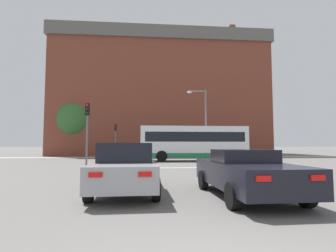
{
  "coord_description": "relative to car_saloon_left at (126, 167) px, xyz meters",
  "views": [
    {
      "loc": [
        -1.05,
        -2.4,
        1.53
      ],
      "look_at": [
        0.9,
        19.55,
        3.12
      ],
      "focal_mm": 28.0,
      "sensor_mm": 36.0,
      "label": 1
    }
  ],
  "objects": [
    {
      "name": "brick_civic_building",
      "position": [
        3.1,
        34.75,
        8.49
      ],
      "size": [
        32.34,
        15.73,
        20.62
      ],
      "color": "brown",
      "rests_on": "ground_plane"
    },
    {
      "name": "street_lamp_junction",
      "position": [
        6.08,
        15.77,
        3.37
      ],
      "size": [
        1.9,
        0.36,
        6.82
      ],
      "color": "slate",
      "rests_on": "ground_plane"
    },
    {
      "name": "far_pavement",
      "position": [
        1.66,
        23.99,
        -0.79
      ],
      "size": [
        68.17,
        2.5,
        0.01
      ],
      "primitive_type": "cube",
      "color": "#A09B91",
      "rests_on": "ground_plane"
    },
    {
      "name": "traffic_light_near_left",
      "position": [
        -3.17,
        8.84,
        2.07
      ],
      "size": [
        0.26,
        0.31,
        4.27
      ],
      "color": "slate",
      "rests_on": "ground_plane"
    },
    {
      "name": "car_saloon_left",
      "position": [
        0.0,
        0.0,
        0.0
      ],
      "size": [
        2.06,
        4.75,
        1.58
      ],
      "rotation": [
        0.0,
        0.0,
        0.02
      ],
      "color": "#9E9EA3",
      "rests_on": "ground_plane"
    },
    {
      "name": "traffic_light_far_left",
      "position": [
        -2.9,
        23.14,
        1.92
      ],
      "size": [
        0.26,
        0.31,
        4.02
      ],
      "color": "slate",
      "rests_on": "ground_plane"
    },
    {
      "name": "stop_line_strip",
      "position": [
        1.66,
        8.83,
        -0.79
      ],
      "size": [
        7.35,
        0.3,
        0.01
      ],
      "primitive_type": "cube",
      "color": "silver",
      "rests_on": "ground_plane"
    },
    {
      "name": "bus_crossing_lead",
      "position": [
        5.26,
        16.2,
        0.96
      ],
      "size": [
        10.1,
        2.65,
        3.27
      ],
      "rotation": [
        0.0,
        0.0,
        -1.57
      ],
      "color": "silver",
      "rests_on": "ground_plane"
    },
    {
      "name": "pedestrian_walking_west",
      "position": [
        3.36,
        24.38,
        0.27
      ],
      "size": [
        0.46,
        0.38,
        1.8
      ],
      "rotation": [
        0.0,
        0.0,
        3.62
      ],
      "color": "#333851",
      "rests_on": "ground_plane"
    },
    {
      "name": "car_roadster_right",
      "position": [
        3.59,
        -1.05,
        -0.09
      ],
      "size": [
        2.15,
        4.71,
        1.38
      ],
      "rotation": [
        0.0,
        0.0,
        0.02
      ],
      "color": "black",
      "rests_on": "ground_plane"
    },
    {
      "name": "pedestrian_walking_east",
      "position": [
        -4.62,
        23.97,
        0.17
      ],
      "size": [
        0.46,
        0.36,
        1.65
      ],
      "rotation": [
        0.0,
        0.0,
        3.56
      ],
      "color": "brown",
      "rests_on": "ground_plane"
    },
    {
      "name": "pedestrian_waiting",
      "position": [
        5.08,
        24.79,
        0.13
      ],
      "size": [
        0.46,
        0.37,
        1.6
      ],
      "rotation": [
        0.0,
        0.0,
        3.57
      ],
      "color": "#333851",
      "rests_on": "ground_plane"
    },
    {
      "name": "traffic_light_far_right",
      "position": [
        6.41,
        23.41,
        1.7
      ],
      "size": [
        0.26,
        0.31,
        3.67
      ],
      "color": "slate",
      "rests_on": "ground_plane"
    },
    {
      "name": "tree_by_building",
      "position": [
        -9.17,
        28.59,
        4.21
      ],
      "size": [
        4.95,
        4.95,
        7.62
      ],
      "color": "#4C3823",
      "rests_on": "ground_plane"
    }
  ]
}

